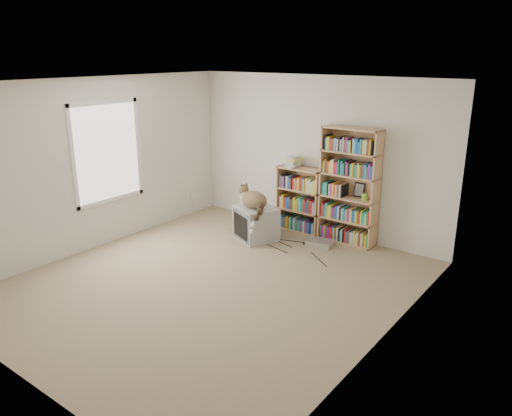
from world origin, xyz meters
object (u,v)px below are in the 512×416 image
Objects in this scene: bookcase_tall at (350,189)px; bookcase_short at (301,202)px; crt_tv at (256,223)px; cat at (254,203)px; dvd_player at (320,243)px.

bookcase_tall is 0.93m from bookcase_short.
bookcase_tall is at bearing 57.01° from crt_tv.
bookcase_tall is (1.18, 0.85, 0.23)m from cat.
cat is (0.02, -0.10, 0.36)m from crt_tv.
crt_tv is 0.86m from bookcase_short.
bookcase_tall is (1.20, 0.75, 0.59)m from crt_tv.
bookcase_short is (-0.86, -0.00, -0.36)m from bookcase_tall.
bookcase_tall is at bearing 48.36° from dvd_player.
cat is at bearing -165.77° from dvd_player.
bookcase_short is at bearing 135.19° from dvd_player.
bookcase_short is at bearing 80.12° from cat.
cat is at bearing -110.67° from bookcase_short.
cat is 1.82× the size of dvd_player.
bookcase_short is (0.32, 0.85, -0.13)m from cat.
cat is at bearing -144.24° from bookcase_tall.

